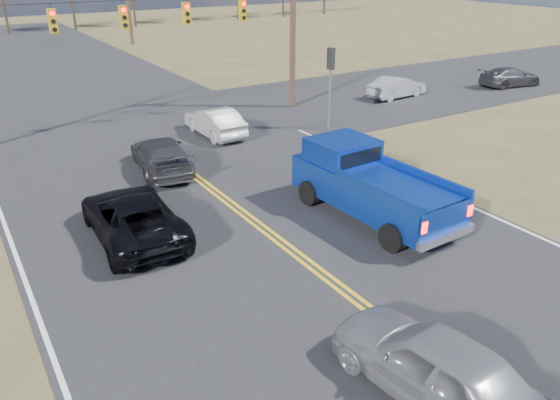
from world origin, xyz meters
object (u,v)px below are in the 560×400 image
cross_car_east_far (510,77)px  pickup_truck (369,185)px  dgrey_car_queue (161,155)px  cross_car_east_near (397,87)px  silver_suv (434,365)px  black_suv (133,216)px  white_car_queue (215,122)px

cross_car_east_far → pickup_truck: bearing=125.5°
cross_car_east_far → dgrey_car_queue: bearing=105.3°
dgrey_car_queue → cross_car_east_far: (24.69, 2.53, -0.05)m
cross_car_east_near → silver_suv: bearing=134.3°
dgrey_car_queue → cross_car_east_far: 24.82m
black_suv → dgrey_car_queue: black_suv is taller
pickup_truck → black_suv: size_ratio=1.22×
dgrey_car_queue → cross_car_east_near: dgrey_car_queue is taller
pickup_truck → white_car_queue: pickup_truck is taller
pickup_truck → dgrey_car_queue: pickup_truck is taller
black_suv → dgrey_car_queue: bearing=-117.0°
dgrey_car_queue → cross_car_east_far: dgrey_car_queue is taller
white_car_queue → cross_car_east_near: white_car_queue is taller
pickup_truck → silver_suv: pickup_truck is taller
black_suv → cross_car_east_far: 28.43m
white_car_queue → dgrey_car_queue: size_ratio=0.88×
pickup_truck → cross_car_east_near: pickup_truck is taller
white_car_queue → cross_car_east_near: size_ratio=1.05×
white_car_queue → cross_car_east_far: bearing=178.1°
cross_car_east_near → black_suv: bearing=111.2°
pickup_truck → dgrey_car_queue: bearing=116.8°
cross_car_east_near → cross_car_east_far: (8.36, -1.63, -0.02)m
dgrey_car_queue → pickup_truck: bearing=128.6°
pickup_truck → black_suv: 7.42m
silver_suv → cross_car_east_far: bearing=-152.0°
black_suv → cross_car_east_far: (27.44, 7.42, -0.08)m
pickup_truck → cross_car_east_far: 22.79m
pickup_truck → white_car_queue: (-0.39, 10.55, -0.43)m
silver_suv → dgrey_car_queue: size_ratio=0.95×
white_car_queue → cross_car_east_far: size_ratio=0.96×
cross_car_east_near → cross_car_east_far: bearing=-105.2°
black_suv → cross_car_east_near: (19.08, 9.05, -0.06)m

